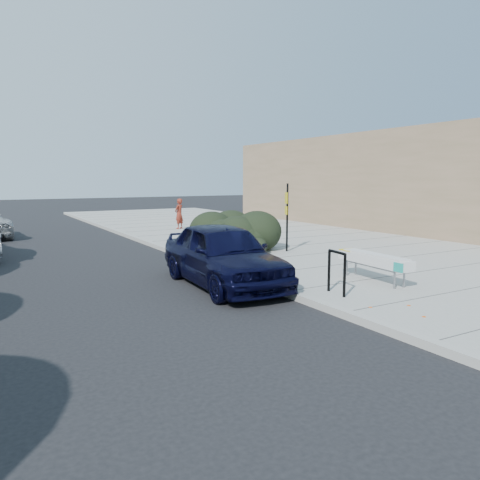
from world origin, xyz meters
The scene contains 9 objects.
ground centered at (0.00, 0.00, 0.00)m, with size 120.00×120.00×0.00m, color black.
sidewalk_near centered at (5.60, 5.00, 0.07)m, with size 11.20×50.00×0.15m, color gray.
curb_near centered at (0.00, 5.00, 0.08)m, with size 0.22×50.00×0.17m, color #9E9E99.
bench centered at (2.50, -0.23, 0.71)m, with size 0.63×2.35×0.70m.
bike_rack centered at (0.75, -0.78, 0.76)m, with size 0.15×0.69×1.01m.
sign_post centered at (3.49, 5.01, 1.56)m, with size 0.14×0.27×2.47m.
hedge centered at (2.02, 6.99, 0.95)m, with size 2.15×4.29×1.61m, color black.
sedan_navy centered at (-0.80, 1.85, 0.83)m, with size 1.96×4.87×1.66m, color black.
pedestrian centered at (3.07, 14.12, 0.95)m, with size 0.58×0.38×1.59m, color maroon.
Camera 1 is at (-6.42, -8.78, 2.79)m, focal length 35.00 mm.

